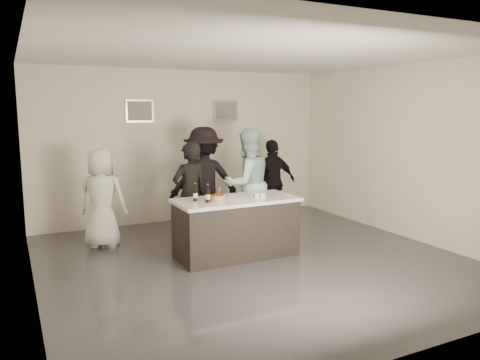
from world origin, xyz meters
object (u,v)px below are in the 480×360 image
at_px(person_main_blue, 247,184).
at_px(person_guest_left, 102,198).
at_px(beer_bottle_a, 195,192).
at_px(person_main_black, 190,195).
at_px(person_guest_back, 204,181).
at_px(bar_counter, 236,227).
at_px(beer_bottle_b, 208,194).
at_px(cake, 218,198).
at_px(person_guest_right, 273,182).

height_order(person_main_blue, person_guest_left, person_main_blue).
height_order(beer_bottle_a, person_guest_left, person_guest_left).
bearing_deg(person_main_black, person_guest_back, -139.36).
xyz_separation_m(bar_counter, beer_bottle_b, (-0.50, -0.10, 0.58)).
distance_m(bar_counter, beer_bottle_a, 0.86).
relative_size(beer_bottle_a, beer_bottle_b, 1.00).
bearing_deg(beer_bottle_a, cake, -19.12).
bearing_deg(bar_counter, person_main_blue, 53.69).
xyz_separation_m(beer_bottle_b, person_guest_left, (-1.23, 1.51, -0.22)).
bearing_deg(person_guest_right, cake, 40.73).
distance_m(beer_bottle_a, person_guest_back, 1.54).
relative_size(cake, person_guest_back, 0.11).
bearing_deg(person_main_black, person_main_blue, 171.75).
xyz_separation_m(cake, beer_bottle_b, (-0.18, -0.07, 0.09)).
relative_size(cake, person_main_black, 0.13).
xyz_separation_m(person_main_blue, person_guest_left, (-2.36, 0.57, -0.15)).
distance_m(bar_counter, beer_bottle_b, 0.77).
distance_m(bar_counter, person_guest_right, 2.22).
height_order(beer_bottle_a, person_guest_right, person_guest_right).
distance_m(beer_bottle_b, person_guest_left, 1.96).
height_order(cake, person_guest_left, person_guest_left).
height_order(person_main_black, person_guest_back, person_guest_back).
distance_m(person_guest_left, person_guest_back, 1.81).
xyz_separation_m(person_guest_left, person_guest_back, (1.80, 0.03, 0.16)).
distance_m(person_main_black, person_guest_left, 1.43).
xyz_separation_m(bar_counter, person_guest_right, (1.55, 1.54, 0.38)).
bearing_deg(person_main_blue, person_main_black, -2.06).
bearing_deg(cake, bar_counter, 5.43).
height_order(person_main_blue, person_guest_back, person_guest_back).
height_order(beer_bottle_b, person_main_black, person_main_black).
height_order(person_guest_left, person_guest_back, person_guest_back).
relative_size(beer_bottle_a, person_main_black, 0.15).
xyz_separation_m(bar_counter, person_main_black, (-0.44, 0.79, 0.41)).
bearing_deg(person_main_black, person_guest_right, -170.72).
xyz_separation_m(beer_bottle_a, person_guest_left, (-1.10, 1.34, -0.22)).
distance_m(person_main_black, person_guest_back, 0.84).
bearing_deg(cake, beer_bottle_b, -160.17).
bearing_deg(person_guest_right, beer_bottle_b, 39.26).
height_order(beer_bottle_b, person_guest_left, person_guest_left).
distance_m(person_main_black, person_guest_right, 2.13).
xyz_separation_m(bar_counter, person_main_blue, (0.63, 0.85, 0.50)).
height_order(beer_bottle_b, person_guest_right, person_guest_right).
distance_m(person_main_blue, person_guest_right, 1.16).
bearing_deg(cake, person_guest_right, 40.14).
height_order(cake, person_main_black, person_main_black).
xyz_separation_m(beer_bottle_a, person_guest_back, (0.70, 1.37, -0.07)).
relative_size(bar_counter, beer_bottle_b, 7.15).
relative_size(person_guest_left, person_guest_back, 0.84).
height_order(cake, beer_bottle_a, beer_bottle_a).
xyz_separation_m(person_main_blue, person_guest_back, (-0.56, 0.60, 0.01)).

